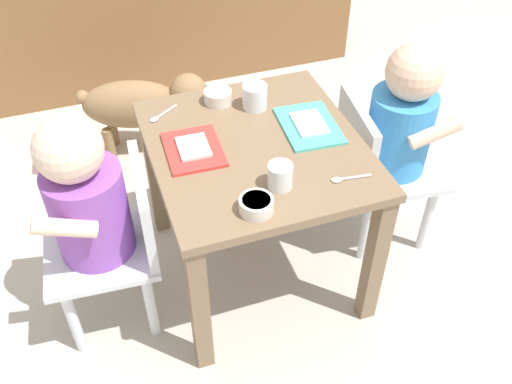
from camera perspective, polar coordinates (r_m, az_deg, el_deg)
The scene contains 13 objects.
ground_plane at distance 1.81m, azimuth 0.00°, elevation -7.28°, with size 7.00×7.00×0.00m, color #B2ADA3.
dining_table at distance 1.53m, azimuth 0.00°, elevation 2.27°, with size 0.54×0.60×0.48m.
seated_child_left at distance 1.44m, azimuth -16.04°, elevation -1.24°, with size 0.30×0.30×0.67m.
seated_child_right at distance 1.69m, azimuth 13.88°, elevation 6.35°, with size 0.31×0.31×0.67m.
dog at distance 2.15m, azimuth -11.07°, elevation 8.63°, with size 0.47×0.25×0.32m.
food_tray_left at distance 1.46m, azimuth -6.22°, elevation 4.28°, with size 0.15×0.18×0.02m.
food_tray_right at distance 1.54m, azimuth 5.29°, elevation 6.65°, with size 0.16×0.21×0.02m.
water_cup_left at distance 1.34m, azimuth 2.44°, elevation 1.51°, with size 0.06×0.06×0.06m.
water_cup_right at distance 1.60m, azimuth -0.13°, elevation 9.32°, with size 0.07×0.07×0.07m.
veggie_bowl_far at distance 1.63m, azimuth -3.80°, elevation 9.48°, with size 0.08×0.08×0.04m.
cereal_bowl_right_side at distance 1.28m, azimuth 0.03°, elevation -1.26°, with size 0.08×0.08×0.03m.
spoon_by_left_tray at distance 1.39m, azimuth 9.00°, elevation 1.34°, with size 0.10×0.03×0.01m.
spoon_by_right_tray at distance 1.60m, azimuth -9.42°, elevation 7.54°, with size 0.09×0.07×0.01m.
Camera 1 is at (-0.38, -1.11, 1.37)m, focal length 40.29 mm.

